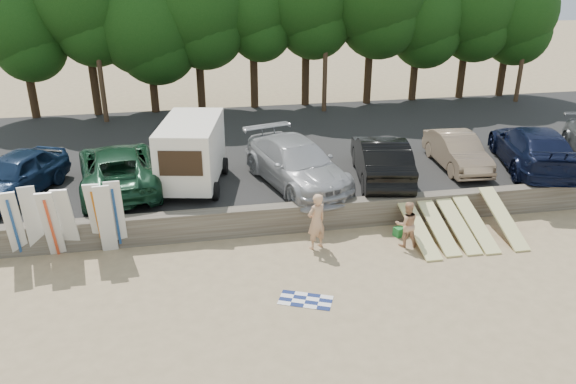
% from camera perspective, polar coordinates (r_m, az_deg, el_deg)
% --- Properties ---
extents(ground, '(120.00, 120.00, 0.00)m').
position_cam_1_polar(ground, '(18.02, 9.71, -7.52)').
color(ground, tan).
rests_on(ground, ground).
extents(seawall, '(44.00, 0.50, 1.00)m').
position_cam_1_polar(seawall, '(20.29, 6.99, -2.06)').
color(seawall, '#6B6356').
rests_on(seawall, ground).
extents(parking_lot, '(44.00, 14.50, 0.70)m').
position_cam_1_polar(parking_lot, '(27.05, 2.33, 4.35)').
color(parking_lot, '#282828').
rests_on(parking_lot, ground).
extents(treeline, '(32.87, 6.38, 9.60)m').
position_cam_1_polar(treeline, '(32.68, 0.19, 18.46)').
color(treeline, '#382616').
rests_on(treeline, parking_lot).
extents(utility_poles, '(25.80, 0.26, 9.00)m').
position_cam_1_polar(utility_poles, '(31.62, 3.90, 16.54)').
color(utility_poles, '#473321').
rests_on(utility_poles, parking_lot).
extents(box_trailer, '(2.95, 4.38, 2.58)m').
position_cam_1_polar(box_trailer, '(21.71, -9.79, 4.19)').
color(box_trailer, white).
rests_on(box_trailer, parking_lot).
extents(car_0, '(3.67, 5.18, 1.64)m').
position_cam_1_polar(car_0, '(23.00, -26.03, 1.53)').
color(car_0, '#12223F').
rests_on(car_0, parking_lot).
extents(car_1, '(3.59, 6.29, 1.66)m').
position_cam_1_polar(car_1, '(22.35, -16.93, 2.36)').
color(car_1, '#153A24').
rests_on(car_1, parking_lot).
extents(car_2, '(3.96, 6.44, 1.74)m').
position_cam_1_polar(car_2, '(21.69, 0.89, 2.90)').
color(car_2, '#AAABAF').
rests_on(car_2, parking_lot).
extents(car_3, '(2.75, 5.52, 1.74)m').
position_cam_1_polar(car_3, '(22.52, 9.42, 3.36)').
color(car_3, black).
rests_on(car_3, parking_lot).
extents(car_4, '(1.76, 4.42, 1.43)m').
position_cam_1_polar(car_4, '(24.61, 16.81, 4.02)').
color(car_4, '#9E8164').
rests_on(car_4, parking_lot).
extents(car_5, '(4.07, 6.56, 1.77)m').
position_cam_1_polar(car_5, '(25.57, 23.62, 4.15)').
color(car_5, black).
rests_on(car_5, parking_lot).
extents(surfboard_upright_0, '(0.62, 0.85, 2.51)m').
position_cam_1_polar(surfboard_upright_0, '(19.50, -26.07, -3.06)').
color(surfboard_upright_0, silver).
rests_on(surfboard_upright_0, ground).
extents(surfboard_upright_1, '(0.58, 0.60, 2.57)m').
position_cam_1_polar(surfboard_upright_1, '(19.46, -24.49, -2.73)').
color(surfboard_upright_1, silver).
rests_on(surfboard_upright_1, ground).
extents(surfboard_upright_2, '(0.55, 0.88, 2.49)m').
position_cam_1_polar(surfboard_upright_2, '(19.10, -22.93, -3.06)').
color(surfboard_upright_2, silver).
rests_on(surfboard_upright_2, ground).
extents(surfboard_upright_3, '(0.53, 0.85, 2.50)m').
position_cam_1_polar(surfboard_upright_3, '(19.13, -21.55, -2.78)').
color(surfboard_upright_3, silver).
rests_on(surfboard_upright_3, ground).
extents(surfboard_upright_4, '(0.53, 0.70, 2.54)m').
position_cam_1_polar(surfboard_upright_4, '(19.03, -18.81, -2.44)').
color(surfboard_upright_4, silver).
rests_on(surfboard_upright_4, ground).
extents(surfboard_upright_5, '(0.55, 0.69, 2.54)m').
position_cam_1_polar(surfboard_upright_5, '(18.79, -18.03, -2.65)').
color(surfboard_upright_5, silver).
rests_on(surfboard_upright_5, ground).
extents(surfboard_upright_6, '(0.52, 0.55, 2.57)m').
position_cam_1_polar(surfboard_upright_6, '(18.93, -17.05, -2.29)').
color(surfboard_upright_6, silver).
rests_on(surfboard_upright_6, ground).
extents(surfboard_low_0, '(0.56, 2.90, 0.90)m').
position_cam_1_polar(surfboard_low_0, '(19.58, 13.11, -3.67)').
color(surfboard_low_0, beige).
rests_on(surfboard_low_0, ground).
extents(surfboard_low_1, '(0.56, 2.89, 0.95)m').
position_cam_1_polar(surfboard_low_1, '(19.96, 14.91, -3.24)').
color(surfboard_low_1, beige).
rests_on(surfboard_low_1, ground).
extents(surfboard_low_2, '(0.56, 2.89, 0.96)m').
position_cam_1_polar(surfboard_low_2, '(20.25, 16.79, -3.07)').
color(surfboard_low_2, beige).
rests_on(surfboard_low_2, ground).
extents(surfboard_low_3, '(0.56, 2.88, 0.99)m').
position_cam_1_polar(surfboard_low_3, '(20.48, 18.44, -2.94)').
color(surfboard_low_3, beige).
rests_on(surfboard_low_3, ground).
extents(surfboard_low_4, '(0.56, 2.81, 1.17)m').
position_cam_1_polar(surfboard_low_4, '(20.92, 21.02, -2.47)').
color(surfboard_low_4, beige).
rests_on(surfboard_low_4, ground).
extents(beachgoer_a, '(0.84, 0.73, 1.95)m').
position_cam_1_polar(beachgoer_a, '(18.43, 2.89, -2.99)').
color(beachgoer_a, tan).
rests_on(beachgoer_a, ground).
extents(beachgoer_b, '(0.83, 0.67, 1.59)m').
position_cam_1_polar(beachgoer_b, '(19.04, 11.97, -3.21)').
color(beachgoer_b, tan).
rests_on(beachgoer_b, ground).
extents(cooler, '(0.46, 0.41, 0.32)m').
position_cam_1_polar(cooler, '(19.91, 11.28, -3.96)').
color(cooler, '#238237').
rests_on(cooler, ground).
extents(gear_bag, '(0.31, 0.26, 0.22)m').
position_cam_1_polar(gear_bag, '(20.34, 11.62, -3.54)').
color(gear_bag, orange).
rests_on(gear_bag, ground).
extents(beach_towel, '(1.97, 1.97, 0.00)m').
position_cam_1_polar(beach_towel, '(16.23, 1.80, -10.92)').
color(beach_towel, white).
rests_on(beach_towel, ground).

